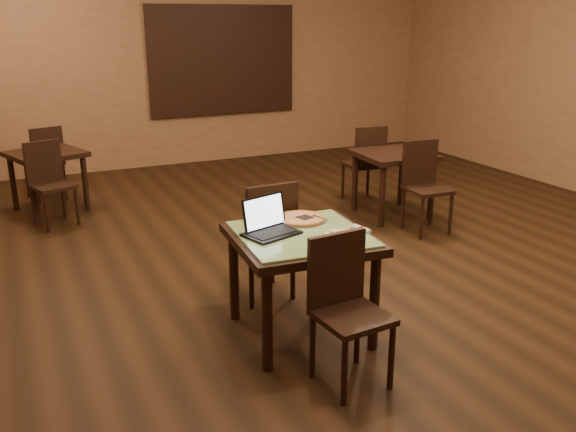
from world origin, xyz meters
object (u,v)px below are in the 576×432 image
other_table_b_chair_far (46,158)px  chair_main_near (345,301)px  other_table_a_chair_near (424,181)px  other_table_a (394,163)px  pizza_pan (301,220)px  tiled_table (301,247)px  laptop (268,224)px  chair_main_far (267,234)px  other_table_b_chair_near (49,178)px  other_table_a_chair_far (366,160)px  other_table_b (46,162)px

other_table_b_chair_far → chair_main_near: bearing=86.0°
chair_main_near → other_table_a_chair_near: bearing=39.0°
other_table_a → pizza_pan: bearing=-135.2°
chair_main_near → other_table_a: size_ratio=1.11×
tiled_table → laptop: size_ratio=2.39×
other_table_a → other_table_a_chair_near: other_table_a_chair_near is taller
tiled_table → pizza_pan: (0.12, 0.24, 0.11)m
chair_main_far → other_table_b_chair_near: bearing=-66.6°
chair_main_far → other_table_a_chair_far: 2.93m
tiled_table → pizza_pan: size_ratio=2.67×
laptop → other_table_a_chair_far: bearing=29.4°
other_table_b_chair_far → other_table_a_chair_far: bearing=133.5°
chair_main_near → other_table_a: bearing=45.8°
pizza_pan → chair_main_near: bearing=-98.4°
other_table_a → other_table_b_chair_near: bearing=163.0°
other_table_b_chair_far → other_table_b: bearing=68.7°
chair_main_near → laptop: bearing=100.1°
tiled_table → other_table_b_chair_near: 3.65m
tiled_table → chair_main_far: size_ratio=1.01×
tiled_table → laptop: bearing=156.4°
chair_main_far → other_table_b_chair_near: chair_main_far is taller
tiled_table → other_table_a_chair_near: (2.18, 1.48, -0.12)m
chair_main_near → chair_main_far: 1.23m
laptop → other_table_b_chair_far: (-1.12, 4.34, -0.31)m
laptop → other_table_a: laptop is taller
tiled_table → other_table_a_chair_far: size_ratio=1.04×
other_table_a_chair_far → other_table_b_chair_near: 3.63m
other_table_b_chair_near → laptop: bearing=-88.9°
laptop → other_table_b_chair_near: 3.49m
chair_main_near → other_table_a: 3.44m
other_table_a → other_table_b_chair_far: bearing=149.1°
tiled_table → chair_main_far: 0.62m
other_table_a_chair_far → other_table_a_chair_near: bearing=94.2°
chair_main_far → other_table_b_chair_near: 3.09m
laptop → tiled_table: bearing=-45.0°
tiled_table → chair_main_near: size_ratio=1.06×
laptop → other_table_a_chair_far: size_ratio=0.43×
chair_main_far → other_table_a_chair_far: bearing=-140.7°
tiled_table → other_table_a: size_ratio=1.18×
other_table_b_chair_near → other_table_b_chair_far: (0.05, 1.07, 0.00)m
other_table_a → other_table_b_chair_near: 3.79m
chair_main_far → laptop: 0.61m
laptop → other_table_a_chair_far: 3.45m
tiled_table → other_table_b_chair_near: bearing=116.6°
pizza_pan → other_table_a_chair_near: other_table_a_chair_near is taller
other_table_a_chair_near → other_table_a: bearing=94.2°
other_table_a_chair_near → other_table_b_chair_near: 4.03m
tiled_table → laptop: 0.28m
laptop → other_table_a_chair_near: size_ratio=0.43×
pizza_pan → other_table_a_chair_near: size_ratio=0.39×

